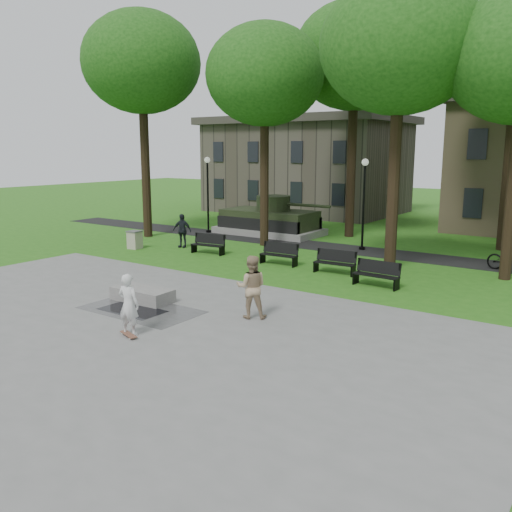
{
  "coord_description": "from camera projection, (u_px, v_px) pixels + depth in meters",
  "views": [
    {
      "loc": [
        11.99,
        -13.87,
        5.19
      ],
      "look_at": [
        0.98,
        1.87,
        1.4
      ],
      "focal_mm": 38.0,
      "sensor_mm": 36.0,
      "label": 1
    }
  ],
  "objects": [
    {
      "name": "ground",
      "position": [
        202.0,
        301.0,
        18.89
      ],
      "size": [
        120.0,
        120.0,
        0.0
      ],
      "primitive_type": "plane",
      "color": "#276117",
      "rests_on": "ground"
    },
    {
      "name": "plaza",
      "position": [
        84.0,
        341.0,
        14.87
      ],
      "size": [
        22.0,
        16.0,
        0.02
      ],
      "primitive_type": "cube",
      "color": "gray",
      "rests_on": "ground"
    },
    {
      "name": "footpath",
      "position": [
        351.0,
        249.0,
        28.54
      ],
      "size": [
        44.0,
        2.6,
        0.01
      ],
      "primitive_type": "cube",
      "color": "black",
      "rests_on": "ground"
    },
    {
      "name": "building_left",
      "position": [
        307.0,
        169.0,
        45.69
      ],
      "size": [
        15.0,
        10.0,
        7.2
      ],
      "primitive_type": "cube",
      "color": "#4C443D",
      "rests_on": "ground"
    },
    {
      "name": "tree_0",
      "position": [
        141.0,
        63.0,
        30.94
      ],
      "size": [
        6.8,
        6.8,
        12.97
      ],
      "color": "black",
      "rests_on": "ground"
    },
    {
      "name": "tree_1",
      "position": [
        265.0,
        76.0,
        28.13
      ],
      "size": [
        6.2,
        6.2,
        11.63
      ],
      "color": "black",
      "rests_on": "ground"
    },
    {
      "name": "tree_2",
      "position": [
        400.0,
        46.0,
        21.96
      ],
      "size": [
        6.6,
        6.6,
        12.16
      ],
      "color": "black",
      "rests_on": "ground"
    },
    {
      "name": "tree_4",
      "position": [
        355.0,
        57.0,
        30.87
      ],
      "size": [
        7.2,
        7.2,
        13.5
      ],
      "color": "black",
      "rests_on": "ground"
    },
    {
      "name": "lamp_left",
      "position": [
        208.0,
        188.0,
        33.86
      ],
      "size": [
        0.36,
        0.36,
        4.73
      ],
      "color": "black",
      "rests_on": "ground"
    },
    {
      "name": "lamp_mid",
      "position": [
        364.0,
        197.0,
        27.96
      ],
      "size": [
        0.36,
        0.36,
        4.73
      ],
      "color": "black",
      "rests_on": "ground"
    },
    {
      "name": "tank_monument",
      "position": [
        270.0,
        220.0,
        33.61
      ],
      "size": [
        7.45,
        3.4,
        2.4
      ],
      "color": "gray",
      "rests_on": "ground"
    },
    {
      "name": "puddle",
      "position": [
        132.0,
        310.0,
        17.7
      ],
      "size": [
        2.2,
        1.2,
        0.0
      ],
      "primitive_type": "cube",
      "color": "black",
      "rests_on": "plaza"
    },
    {
      "name": "concrete_block",
      "position": [
        143.0,
        295.0,
        18.76
      ],
      "size": [
        2.24,
        1.08,
        0.45
      ],
      "primitive_type": "cube",
      "rotation": [
        0.0,
        0.0,
        0.04
      ],
      "color": "gray",
      "rests_on": "plaza"
    },
    {
      "name": "skateboard",
      "position": [
        128.0,
        335.0,
        15.22
      ],
      "size": [
        0.8,
        0.44,
        0.07
      ],
      "primitive_type": "cube",
      "rotation": [
        0.0,
        0.0,
        -0.32
      ],
      "color": "brown",
      "rests_on": "plaza"
    },
    {
      "name": "skateboarder",
      "position": [
        129.0,
        304.0,
        15.21
      ],
      "size": [
        0.72,
        0.55,
        1.78
      ],
      "primitive_type": "imported",
      "rotation": [
        0.0,
        0.0,
        3.35
      ],
      "color": "silver",
      "rests_on": "plaza"
    },
    {
      "name": "friend_watching",
      "position": [
        251.0,
        287.0,
        16.74
      ],
      "size": [
        1.21,
        1.14,
        1.98
      ],
      "primitive_type": "imported",
      "rotation": [
        0.0,
        0.0,
        3.7
      ],
      "color": "tan",
      "rests_on": "plaza"
    },
    {
      "name": "pedestrian_walker",
      "position": [
        182.0,
        231.0,
        29.04
      ],
      "size": [
        1.14,
        0.71,
        1.81
      ],
      "primitive_type": "imported",
      "rotation": [
        0.0,
        0.0,
        0.28
      ],
      "color": "black",
      "rests_on": "ground"
    },
    {
      "name": "cyclist",
      "position": [
        512.0,
        251.0,
        23.22
      ],
      "size": [
        2.15,
        1.26,
        2.25
      ],
      "rotation": [
        0.0,
        0.0,
        1.41
      ],
      "color": "black",
      "rests_on": "ground"
    },
    {
      "name": "park_bench_0",
      "position": [
        209.0,
        243.0,
        27.33
      ],
      "size": [
        1.84,
        0.7,
        1.0
      ],
      "rotation": [
        0.0,
        0.0,
        0.1
      ],
      "color": "black",
      "rests_on": "ground"
    },
    {
      "name": "park_bench_1",
      "position": [
        280.0,
        253.0,
        24.73
      ],
      "size": [
        1.82,
        0.61,
        1.0
      ],
      "rotation": [
        0.0,
        0.0,
        0.05
      ],
      "color": "black",
      "rests_on": "ground"
    },
    {
      "name": "park_bench_2",
      "position": [
        335.0,
        261.0,
        22.94
      ],
      "size": [
        1.82,
        0.62,
        1.0
      ],
      "rotation": [
        0.0,
        0.0,
        0.06
      ],
      "color": "black",
      "rests_on": "ground"
    },
    {
      "name": "park_bench_3",
      "position": [
        377.0,
        273.0,
        20.75
      ],
      "size": [
        1.82,
        0.63,
        1.0
      ],
      "rotation": [
        0.0,
        0.0,
        -0.06
      ],
      "color": "black",
      "rests_on": "ground"
    },
    {
      "name": "trash_bin",
      "position": [
        135.0,
        240.0,
        28.72
      ],
      "size": [
        0.72,
        0.72,
        0.96
      ],
      "rotation": [
        0.0,
        0.0,
        0.09
      ],
      "color": "#BDB59B",
      "rests_on": "ground"
    }
  ]
}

